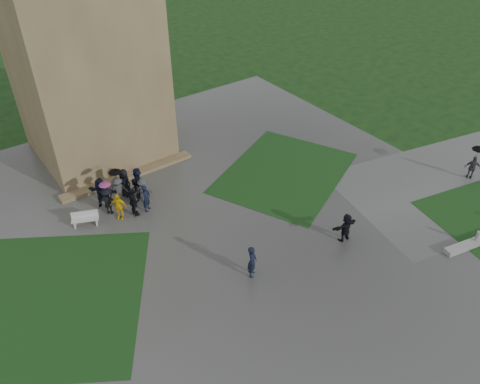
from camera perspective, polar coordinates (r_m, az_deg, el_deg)
ground at (r=23.85m, az=-2.37°, el=-9.88°), size 120.00×120.00×0.00m
plaza at (r=25.06m, az=-4.96°, el=-7.17°), size 34.00×34.00×0.02m
lawn_inset_left at (r=24.81m, az=-24.84°, el=-11.92°), size 14.10×13.46×0.01m
lawn_inset_right at (r=30.93m, az=5.47°, el=2.37°), size 11.12×10.15×0.01m
tower at (r=31.35m, az=-19.36°, el=19.24°), size 8.00×8.00×18.00m
tower_plinth at (r=31.17m, az=-13.40°, el=1.98°), size 9.00×0.80×0.22m
bench at (r=27.69m, az=-18.36°, el=-3.10°), size 1.54×1.02×0.86m
visitor_cluster at (r=28.27m, az=-14.08°, el=0.18°), size 3.76×3.35×2.48m
pedestrian_mid at (r=23.11m, az=1.49°, el=-8.46°), size 0.78×0.78×1.82m
pedestrian_near at (r=25.70m, az=12.77°, el=-4.23°), size 1.62×0.70×1.70m
pedestrian_path at (r=33.11m, az=26.69°, el=3.33°), size 0.99×1.07×2.36m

